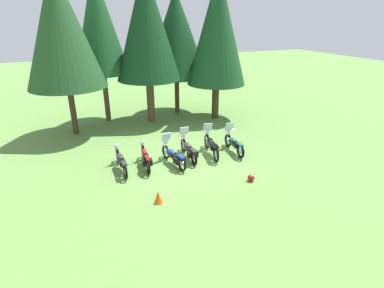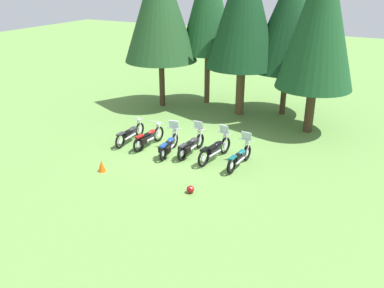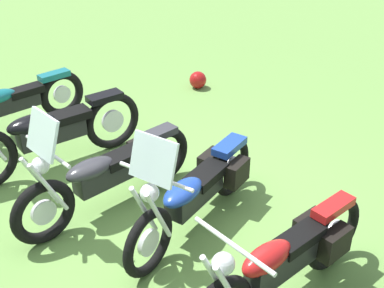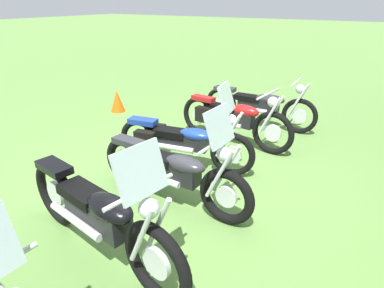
{
  "view_description": "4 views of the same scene",
  "coord_description": "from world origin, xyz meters",
  "px_view_note": "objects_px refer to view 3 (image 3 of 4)",
  "views": [
    {
      "loc": [
        -4.32,
        -12.19,
        6.26
      ],
      "look_at": [
        0.72,
        0.42,
        0.59
      ],
      "focal_mm": 28.73,
      "sensor_mm": 36.0,
      "label": 1
    },
    {
      "loc": [
        8.1,
        -14.31,
        7.46
      ],
      "look_at": [
        0.58,
        0.05,
        0.56
      ],
      "focal_mm": 38.21,
      "sensor_mm": 36.0,
      "label": 2
    },
    {
      "loc": [
        -3.27,
        2.79,
        3.36
      ],
      "look_at": [
        -0.25,
        -0.33,
        0.86
      ],
      "focal_mm": 47.19,
      "sensor_mm": 36.0,
      "label": 3
    },
    {
      "loc": [
        3.4,
        2.31,
        2.38
      ],
      "look_at": [
        -0.13,
        0.14,
        0.56
      ],
      "focal_mm": 31.19,
      "sensor_mm": 36.0,
      "label": 4
    }
  ],
  "objects_px": {
    "motorcycle_1": "(285,261)",
    "motorcycle_4": "(49,132)",
    "motorcycle_5": "(11,103)",
    "motorcycle_2": "(196,190)",
    "motorcycle_3": "(110,172)",
    "dropped_helmet": "(198,80)"
  },
  "relations": [
    {
      "from": "motorcycle_4",
      "to": "motorcycle_5",
      "type": "relative_size",
      "value": 1.11
    },
    {
      "from": "motorcycle_1",
      "to": "motorcycle_5",
      "type": "height_order",
      "value": "motorcycle_5"
    },
    {
      "from": "motorcycle_5",
      "to": "motorcycle_2",
      "type": "bearing_deg",
      "value": 98.64
    },
    {
      "from": "motorcycle_1",
      "to": "motorcycle_5",
      "type": "relative_size",
      "value": 1.02
    },
    {
      "from": "motorcycle_2",
      "to": "motorcycle_4",
      "type": "bearing_deg",
      "value": -89.26
    },
    {
      "from": "motorcycle_1",
      "to": "motorcycle_4",
      "type": "relative_size",
      "value": 0.92
    },
    {
      "from": "motorcycle_4",
      "to": "motorcycle_5",
      "type": "bearing_deg",
      "value": -87.34
    },
    {
      "from": "motorcycle_3",
      "to": "dropped_helmet",
      "type": "xyz_separation_m",
      "value": [
        1.56,
        -3.0,
        -0.31
      ]
    },
    {
      "from": "motorcycle_1",
      "to": "motorcycle_3",
      "type": "distance_m",
      "value": 2.12
    },
    {
      "from": "motorcycle_2",
      "to": "dropped_helmet",
      "type": "bearing_deg",
      "value": -147.13
    },
    {
      "from": "motorcycle_2",
      "to": "motorcycle_4",
      "type": "relative_size",
      "value": 0.91
    },
    {
      "from": "dropped_helmet",
      "to": "motorcycle_3",
      "type": "bearing_deg",
      "value": 117.51
    },
    {
      "from": "motorcycle_3",
      "to": "dropped_helmet",
      "type": "height_order",
      "value": "motorcycle_3"
    },
    {
      "from": "motorcycle_2",
      "to": "motorcycle_3",
      "type": "xyz_separation_m",
      "value": [
        0.88,
        0.39,
        0.0
      ]
    },
    {
      "from": "motorcycle_1",
      "to": "dropped_helmet",
      "type": "xyz_separation_m",
      "value": [
        3.68,
        -2.85,
        -0.32
      ]
    },
    {
      "from": "motorcycle_1",
      "to": "dropped_helmet",
      "type": "height_order",
      "value": "motorcycle_1"
    },
    {
      "from": "motorcycle_1",
      "to": "motorcycle_5",
      "type": "xyz_separation_m",
      "value": [
        4.45,
        0.01,
        -0.02
      ]
    },
    {
      "from": "motorcycle_3",
      "to": "dropped_helmet",
      "type": "bearing_deg",
      "value": -150.0
    },
    {
      "from": "motorcycle_5",
      "to": "motorcycle_3",
      "type": "bearing_deg",
      "value": 90.74
    },
    {
      "from": "motorcycle_3",
      "to": "motorcycle_5",
      "type": "bearing_deg",
      "value": -90.84
    },
    {
      "from": "motorcycle_1",
      "to": "dropped_helmet",
      "type": "distance_m",
      "value": 4.67
    },
    {
      "from": "motorcycle_1",
      "to": "motorcycle_4",
      "type": "distance_m",
      "value": 3.28
    }
  ]
}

